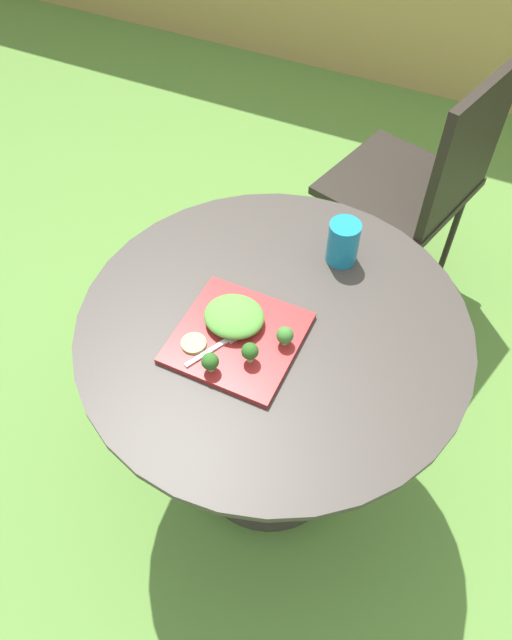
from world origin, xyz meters
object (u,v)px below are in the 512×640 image
object	(u,v)px
salad_plate	(238,338)
fork	(221,344)
patio_chair	(426,175)
drinking_glass	(343,244)

from	to	relation	value
salad_plate	fork	world-z (taller)	fork
patio_chair	salad_plate	world-z (taller)	patio_chair
patio_chair	drinking_glass	distance (m)	0.71
drinking_glass	fork	world-z (taller)	drinking_glass
drinking_glass	fork	distance (m)	0.39
patio_chair	drinking_glass	world-z (taller)	patio_chair
drinking_glass	fork	xyz separation A→B (m)	(-0.14, -0.36, -0.03)
salad_plate	fork	size ratio (longest dim) A/B	1.81
patio_chair	fork	xyz separation A→B (m)	(-0.22, -1.03, 0.21)
salad_plate	fork	distance (m)	0.04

